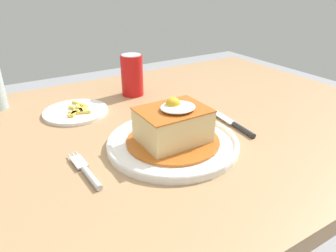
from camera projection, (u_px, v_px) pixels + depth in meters
name	position (u px, v px, depth m)	size (l,w,h in m)	color
dining_table	(146.00, 163.00, 0.81)	(1.36, 0.87, 0.73)	#A87F56
main_plate	(173.00, 142.00, 0.68)	(0.28, 0.28, 0.02)	white
sandwich_meal	(173.00, 126.00, 0.66)	(0.20, 0.20, 0.10)	#B75B1E
fork	(87.00, 172.00, 0.58)	(0.02, 0.14, 0.01)	silver
knife	(237.00, 126.00, 0.76)	(0.03, 0.17, 0.01)	#262628
soda_can	(132.00, 75.00, 0.95)	(0.07, 0.07, 0.12)	red
side_plate_fries	(76.00, 112.00, 0.84)	(0.17, 0.17, 0.02)	white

